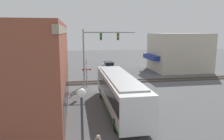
% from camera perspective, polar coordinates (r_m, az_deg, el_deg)
% --- Properties ---
extents(ground_plane, '(120.00, 120.00, 0.00)m').
position_cam_1_polar(ground_plane, '(25.92, 5.61, -5.97)').
color(ground_plane, '#565659').
extents(shop_building, '(8.10, 10.70, 6.80)m').
position_cam_1_polar(shop_building, '(42.01, 17.01, 4.48)').
color(shop_building, beige).
rests_on(shop_building, ground).
extents(city_bus, '(12.37, 2.59, 3.20)m').
position_cam_1_polar(city_bus, '(19.96, 1.90, -5.51)').
color(city_bus, white).
rests_on(city_bus, ground).
extents(traffic_signal_gantry, '(0.42, 6.90, 7.42)m').
position_cam_1_polar(traffic_signal_gantry, '(28.58, -3.82, 6.39)').
color(traffic_signal_gantry, gray).
rests_on(traffic_signal_gantry, ground).
extents(crossing_signal, '(1.41, 1.18, 3.81)m').
position_cam_1_polar(crossing_signal, '(28.25, -6.65, 0.12)').
color(crossing_signal, gray).
rests_on(crossing_signal, ground).
extents(streetlamp, '(0.44, 0.44, 4.54)m').
position_cam_1_polar(streetlamp, '(10.71, -7.78, -14.27)').
color(streetlamp, '#38383A').
rests_on(streetlamp, ground).
extents(rail_track_near, '(2.60, 60.00, 0.15)m').
position_cam_1_polar(rail_track_near, '(31.55, 2.69, -2.99)').
color(rail_track_near, '#332D28').
rests_on(rail_track_near, ground).
extents(parked_car_blue, '(4.82, 1.82, 1.41)m').
position_cam_1_polar(parked_car_blue, '(35.64, 0.83, -0.43)').
color(parked_car_blue, navy).
rests_on(parked_car_blue, ground).
extents(parked_car_white, '(4.79, 1.82, 1.40)m').
position_cam_1_polar(parked_car_white, '(42.28, -0.91, 1.21)').
color(parked_car_white, silver).
rests_on(parked_car_white, ground).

